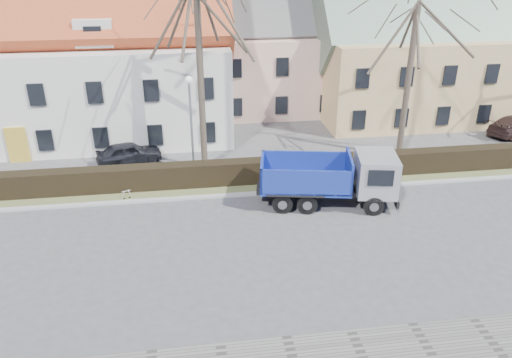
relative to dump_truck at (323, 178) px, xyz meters
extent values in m
plane|color=#464649|center=(-3.66, -3.14, -1.40)|extent=(120.00, 120.00, 0.00)
cube|color=#999897|center=(-3.66, 1.46, -1.34)|extent=(80.00, 0.30, 0.12)
cube|color=#545C33|center=(-3.66, 3.06, -1.35)|extent=(80.00, 3.00, 0.10)
cube|color=black|center=(-3.66, 2.86, -0.75)|extent=(60.00, 0.90, 1.30)
imported|color=black|center=(-10.10, 6.70, -0.75)|extent=(4.08, 2.50, 1.30)
camera|label=1|loc=(-6.50, -21.71, 10.59)|focal=35.00mm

